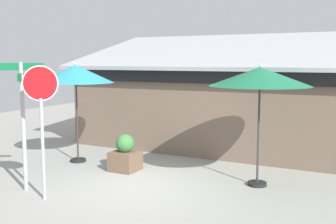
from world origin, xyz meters
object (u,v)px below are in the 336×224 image
Objects in this scene: street_sign_post at (23,111)px; patio_umbrella_teal_left at (76,75)px; patio_umbrella_forest_green_center at (260,77)px; sidewalk_planter at (125,155)px; stop_sign at (41,108)px.

street_sign_post reaches higher than patio_umbrella_teal_left.
sidewalk_planter is (-3.45, -0.31, -2.10)m from patio_umbrella_forest_green_center.
street_sign_post is 2.78m from patio_umbrella_teal_left.
patio_umbrella_forest_green_center is at bearing 31.29° from street_sign_post.
street_sign_post is at bearing -113.45° from sidewalk_planter.
patio_umbrella_teal_left reaches higher than sidewalk_planter.
sidewalk_planter is at bearing 66.55° from street_sign_post.
patio_umbrella_forest_green_center reaches higher than stop_sign.
stop_sign is 0.98× the size of patio_umbrella_teal_left.
stop_sign is at bearing -95.39° from sidewalk_planter.
street_sign_post is 2.94× the size of sidewalk_planter.
patio_umbrella_forest_green_center is 4.05m from sidewalk_planter.
stop_sign is 3.26m from patio_umbrella_teal_left.
stop_sign is 3.09m from sidewalk_planter.
sidewalk_planter is (1.05, 2.43, -1.37)m from street_sign_post.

